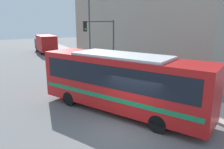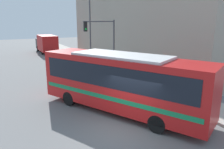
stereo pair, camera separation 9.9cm
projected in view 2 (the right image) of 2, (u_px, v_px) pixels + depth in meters
ground_plane at (125, 129)px, 10.79m from camera, size 120.00×120.00×0.00m
sidewalk at (87, 58)px, 30.60m from camera, size 2.63×70.00×0.15m
building_facade at (136, 25)px, 26.68m from camera, size 6.00×27.00×9.39m
city_bus at (121, 80)px, 12.44m from camera, size 6.75×10.17×3.42m
delivery_truck at (46, 43)px, 36.00m from camera, size 2.42×7.12×2.89m
fire_hydrant at (153, 84)px, 16.71m from camera, size 0.24×0.33×0.77m
traffic_light_pole at (104, 37)px, 21.25m from camera, size 3.28×0.35×5.14m
parking_meter at (124, 67)px, 20.39m from camera, size 0.14×0.14×1.33m
street_lamp at (88, 25)px, 27.04m from camera, size 2.55×0.28×7.74m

